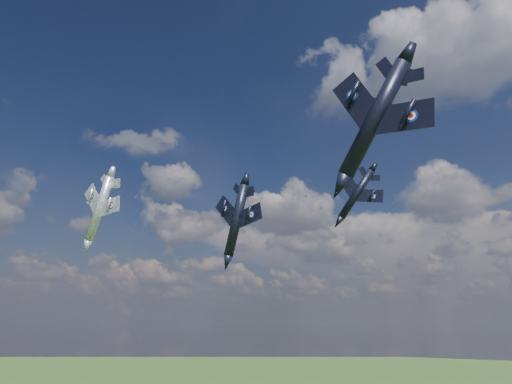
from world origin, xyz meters
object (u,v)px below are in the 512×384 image
Objects in this scene: jet_right_navy at (374,119)px; jet_left_silver at (99,208)px; jet_lead_navy at (237,220)px; jet_high_navy at (356,194)px.

jet_right_navy reaches higher than jet_left_silver.
jet_left_silver is (-27.97, -0.14, 5.09)m from jet_lead_navy.
jet_lead_navy is 25.95m from jet_right_navy.
jet_right_navy is 1.20× the size of jet_high_navy.
jet_left_silver is at bearing -155.30° from jet_high_navy.
jet_left_silver is at bearing 169.52° from jet_right_navy.
jet_high_navy reaches higher than jet_left_silver.
jet_high_navy is at bearing 41.83° from jet_left_silver.
jet_left_silver is at bearing -170.51° from jet_lead_navy.
jet_lead_navy is at bearing 3.34° from jet_left_silver.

